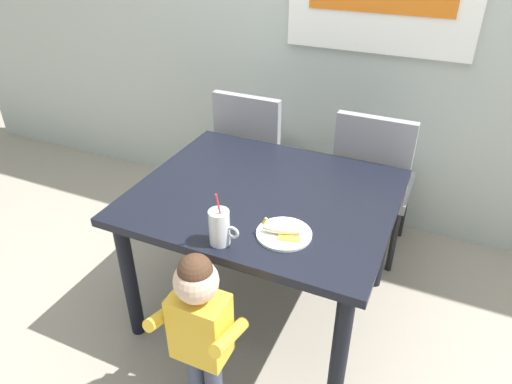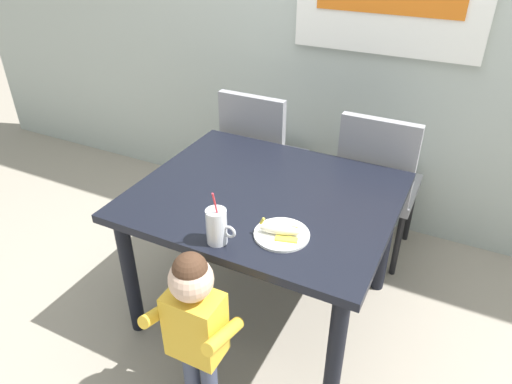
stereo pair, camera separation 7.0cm
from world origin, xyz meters
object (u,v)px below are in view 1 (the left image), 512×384
toddler_standing (200,320)px  dining_chair_right (372,178)px  dining_table (264,210)px  snack_plate (284,234)px  dining_chair_left (255,153)px  peeled_banana (283,230)px  milk_cup (220,229)px

toddler_standing → dining_chair_right: bearing=74.6°
dining_table → snack_plate: bearing=-53.1°
dining_chair_left → toddler_standing: (0.38, -1.35, -0.02)m
toddler_standing → peeled_banana: bearing=62.9°
milk_cup → dining_chair_left: bearing=107.8°
dining_table → toddler_standing: toddler_standing is taller
dining_chair_right → peeled_banana: (-0.18, -0.97, 0.22)m
dining_chair_right → milk_cup: size_ratio=3.84×
peeled_banana → snack_plate: bearing=79.2°
milk_cup → snack_plate: (0.21, 0.15, -0.06)m
dining_table → milk_cup: bearing=-91.3°
dining_table → peeled_banana: bearing=-53.9°
milk_cup → snack_plate: bearing=35.4°
dining_table → toddler_standing: 0.66m
dining_table → dining_chair_right: dining_chair_right is taller
toddler_standing → snack_plate: size_ratio=3.64×
snack_plate → peeled_banana: (-0.00, -0.01, 0.03)m
toddler_standing → snack_plate: bearing=63.1°
dining_chair_right → milk_cup: 1.21m
dining_table → dining_chair_left: dining_chair_left is taller
dining_table → snack_plate: 0.36m
peeled_banana → dining_chair_left: bearing=120.4°
dining_table → dining_chair_right: bearing=61.0°
milk_cup → dining_chair_right: bearing=70.6°
toddler_standing → peeled_banana: 0.48m
dining_chair_left → snack_plate: dining_chair_left is taller
dining_table → dining_chair_right: 0.80m
toddler_standing → milk_cup: bearing=95.3°
dining_table → dining_chair_left: size_ratio=1.25×
toddler_standing → milk_cup: milk_cup is taller
dining_chair_right → peeled_banana: 1.01m
snack_plate → milk_cup: bearing=-144.6°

